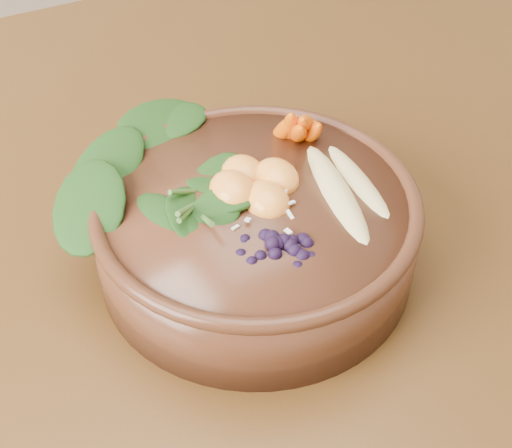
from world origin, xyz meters
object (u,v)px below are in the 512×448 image
object	(u,v)px
carrot_cluster	(296,106)
blueberry_pile	(273,229)
mandarin_cluster	(255,173)
dining_table	(103,271)
banana_halves	(348,174)
stoneware_bowl	(256,232)
kale_heap	(195,145)

from	to	relation	value
carrot_cluster	blueberry_pile	bearing A→B (deg)	-109.55
carrot_cluster	mandarin_cluster	bearing A→B (deg)	-129.81
dining_table	banana_halves	bearing A→B (deg)	-40.74
banana_halves	blueberry_pile	bearing A→B (deg)	-141.51
stoneware_bowl	carrot_cluster	distance (m)	0.12
stoneware_bowl	dining_table	bearing A→B (deg)	127.89
mandarin_cluster	dining_table	bearing A→B (deg)	132.94
mandarin_cluster	blueberry_pile	distance (m)	0.08
carrot_cluster	blueberry_pile	world-z (taller)	carrot_cluster
mandarin_cluster	blueberry_pile	bearing A→B (deg)	-106.39
mandarin_cluster	blueberry_pile	world-z (taller)	blueberry_pile
blueberry_pile	kale_heap	bearing A→B (deg)	94.68
banana_halves	blueberry_pile	distance (m)	0.10
carrot_cluster	banana_halves	world-z (taller)	carrot_cluster
banana_halves	kale_heap	bearing A→B (deg)	156.45
stoneware_bowl	banana_halves	size ratio (longest dim) A/B	1.85
kale_heap	mandarin_cluster	bearing A→B (deg)	-58.91
dining_table	blueberry_pile	xyz separation A→B (m)	(0.10, -0.20, 0.19)
mandarin_cluster	stoneware_bowl	bearing A→B (deg)	-113.46
kale_heap	carrot_cluster	bearing A→B (deg)	-6.61
stoneware_bowl	kale_heap	bearing A→B (deg)	109.75
dining_table	blueberry_pile	size ratio (longest dim) A/B	12.22
stoneware_bowl	banana_halves	distance (m)	0.10
stoneware_bowl	banana_halves	xyz separation A→B (m)	(0.08, -0.02, 0.05)
kale_heap	carrot_cluster	xyz separation A→B (m)	(0.10, -0.01, 0.02)
kale_heap	carrot_cluster	size ratio (longest dim) A/B	2.38
dining_table	blueberry_pile	bearing A→B (deg)	-64.02
stoneware_bowl	mandarin_cluster	size ratio (longest dim) A/B	3.15
blueberry_pile	carrot_cluster	bearing A→B (deg)	53.33
kale_heap	banana_halves	size ratio (longest dim) A/B	1.21
dining_table	kale_heap	bearing A→B (deg)	-40.82
banana_halves	mandarin_cluster	size ratio (longest dim) A/B	1.71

